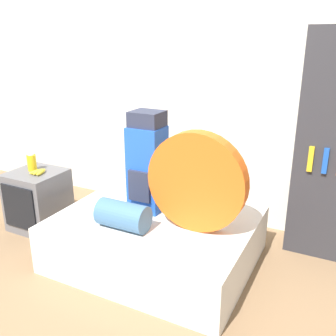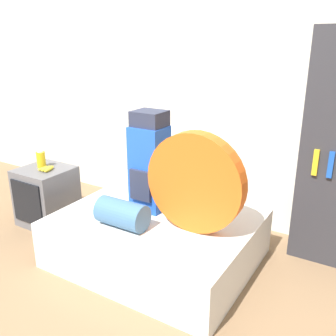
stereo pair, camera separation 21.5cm
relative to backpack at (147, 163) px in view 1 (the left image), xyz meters
name	(u,v)px [view 1 (the left image)]	position (x,y,z in m)	size (l,w,h in m)	color
ground_plane	(78,315)	(0.00, -0.98, -0.82)	(16.00, 16.00, 0.00)	#846647
wall_back	(192,93)	(0.00, 0.92, 0.48)	(8.00, 0.05, 2.60)	silver
bed	(156,238)	(0.15, -0.12, -0.62)	(1.59, 1.28, 0.40)	silver
backpack	(147,163)	(0.00, 0.00, 0.00)	(0.28, 0.28, 0.86)	blue
tent_bag	(197,182)	(0.52, -0.15, -0.03)	(0.78, 0.12, 0.78)	#E05B19
sleeping_roll	(123,215)	(0.01, -0.40, -0.31)	(0.41, 0.22, 0.22)	#3D668E
television	(38,200)	(-1.19, -0.13, -0.53)	(0.49, 0.50, 0.59)	#5B5B60
canister	(32,162)	(-1.24, -0.10, -0.15)	(0.09, 0.09, 0.17)	gold
banana_bunch	(39,172)	(-1.11, -0.14, -0.21)	(0.13, 0.17, 0.04)	yellow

